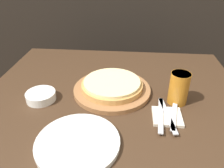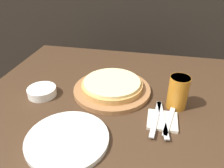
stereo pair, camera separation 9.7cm
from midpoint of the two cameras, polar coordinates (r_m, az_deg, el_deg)
The scene contains 9 objects.
dining_table at distance 1.22m, azimuth 2.58°, elevation -17.68°, with size 1.17×1.00×0.75m.
pizza_on_board at distance 0.98m, azimuth 2.84°, elevation -0.88°, with size 0.35×0.35×0.06m.
beer_glass at distance 0.91m, azimuth 19.88°, elevation -1.84°, with size 0.08×0.08×0.14m.
dinner_plate at distance 0.75m, azimuth -7.89°, elevation -14.26°, with size 0.28×0.28×0.02m.
side_bowl at distance 0.99m, azimuth -15.20°, elevation -2.00°, with size 0.12×0.12×0.04m.
napkin_stack at distance 0.85m, azimuth 16.24°, elevation -9.27°, with size 0.11×0.11×0.01m.
fork at distance 0.85m, azimuth 14.64°, elevation -8.68°, with size 0.04×0.21×0.00m.
dinner_knife at distance 0.85m, azimuth 16.33°, elevation -8.83°, with size 0.05×0.21×0.00m.
spoon at distance 0.85m, azimuth 18.01°, elevation -8.97°, with size 0.05×0.18×0.00m.
Camera 2 is at (0.16, -0.79, 1.29)m, focal length 35.00 mm.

